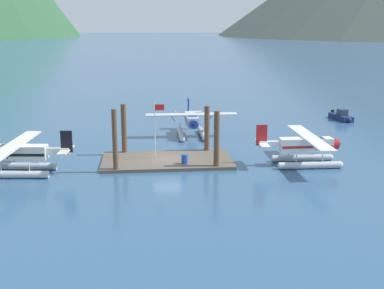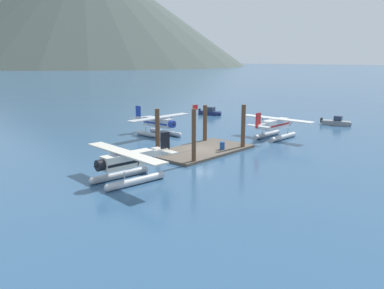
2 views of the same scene
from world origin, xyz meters
TOP-DOWN VIEW (x-y plane):
  - ground_plane at (0.00, 0.00)m, footprint 1200.00×1200.00m
  - dock_platform at (0.00, 0.00)m, footprint 12.15×6.55m
  - piling_near_left at (-4.62, -2.90)m, footprint 0.45×0.45m
  - piling_near_right at (4.29, -2.73)m, footprint 0.50×0.50m
  - piling_far_left at (-4.08, 2.99)m, footprint 0.51×0.51m
  - piling_far_right at (4.13, 2.99)m, footprint 0.52×0.52m
  - flagpole at (-0.96, 0.45)m, footprint 0.95×0.10m
  - fuel_drum at (1.51, -1.81)m, footprint 0.62×0.62m
  - seaplane_cream_port_aft at (-12.89, -2.56)m, footprint 7.96×10.49m
  - seaplane_silver_bow_right at (3.29, 10.67)m, footprint 10.40×7.98m
  - seaplane_white_stbd_aft at (12.68, -2.15)m, footprint 7.98×10.42m
  - boat_navy_open_east at (24.33, 18.64)m, footprint 2.10×4.87m

SIDE VIEW (x-z plane):
  - ground_plane at x=0.00m, z-range 0.00..0.00m
  - dock_platform at x=0.00m, z-range 0.00..0.30m
  - boat_navy_open_east at x=24.33m, z-range -0.26..1.24m
  - fuel_drum at x=1.51m, z-range 0.30..1.18m
  - seaplane_cream_port_aft at x=-12.89m, z-range -0.34..3.50m
  - seaplane_silver_bow_right at x=3.29m, z-range -0.34..3.50m
  - seaplane_white_stbd_aft at x=12.68m, z-range -0.34..3.50m
  - piling_far_right at x=4.13m, z-range 0.00..4.80m
  - piling_far_left at x=-4.08m, z-range 0.00..5.11m
  - piling_near_right at x=4.29m, z-range 0.00..5.28m
  - piling_near_left at x=-4.62m, z-range 0.00..5.63m
  - flagpole at x=-0.96m, z-range 0.99..6.29m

